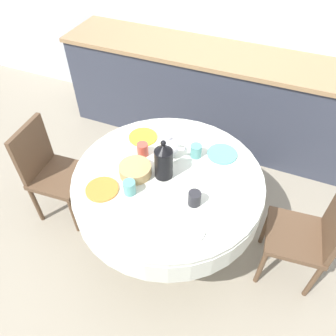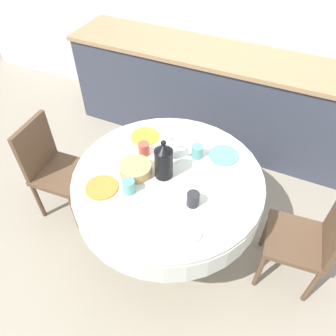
% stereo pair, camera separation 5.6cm
% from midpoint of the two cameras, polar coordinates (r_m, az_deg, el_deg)
% --- Properties ---
extents(ground_plane, '(12.00, 12.00, 0.00)m').
position_cam_midpoint_polar(ground_plane, '(2.80, 0.59, -11.82)').
color(ground_plane, '#9E937F').
extents(wall_back, '(7.00, 0.05, 2.60)m').
position_cam_midpoint_polar(wall_back, '(3.37, 14.64, 26.07)').
color(wall_back, silver).
rests_on(wall_back, ground_plane).
extents(kitchen_counter, '(3.24, 0.64, 0.96)m').
position_cam_midpoint_polar(kitchen_counter, '(3.43, 10.72, 11.61)').
color(kitchen_counter, '#383D4C').
rests_on(kitchen_counter, ground_plane).
extents(dining_table, '(1.31, 1.31, 0.74)m').
position_cam_midpoint_polar(dining_table, '(2.30, 0.70, -3.55)').
color(dining_table, tan).
rests_on(dining_table, ground_plane).
extents(chair_left, '(0.44, 0.44, 0.88)m').
position_cam_midpoint_polar(chair_left, '(2.41, 24.15, -11.08)').
color(chair_left, brown).
rests_on(chair_left, ground_plane).
extents(chair_right, '(0.43, 0.43, 0.88)m').
position_cam_midpoint_polar(chair_right, '(2.78, -18.95, 0.40)').
color(chair_right, brown).
rests_on(chair_right, ground_plane).
extents(plate_near_left, '(0.21, 0.21, 0.01)m').
position_cam_midpoint_polar(plate_near_left, '(2.17, -10.73, -3.35)').
color(plate_near_left, orange).
rests_on(plate_near_left, dining_table).
extents(cup_near_left, '(0.08, 0.08, 0.10)m').
position_cam_midpoint_polar(cup_near_left, '(2.10, -6.07, -3.20)').
color(cup_near_left, '#5BA39E').
rests_on(cup_near_left, dining_table).
extents(plate_near_right, '(0.21, 0.21, 0.01)m').
position_cam_midpoint_polar(plate_near_right, '(1.94, 3.70, -10.76)').
color(plate_near_right, white).
rests_on(plate_near_right, dining_table).
extents(cup_near_right, '(0.08, 0.08, 0.10)m').
position_cam_midpoint_polar(cup_near_right, '(2.03, 5.18, -5.43)').
color(cup_near_right, '#28282D').
rests_on(cup_near_right, dining_table).
extents(plate_far_left, '(0.21, 0.21, 0.01)m').
position_cam_midpoint_polar(plate_far_left, '(2.51, -3.39, 5.51)').
color(plate_far_left, yellow).
rests_on(plate_far_left, dining_table).
extents(cup_far_left, '(0.08, 0.08, 0.10)m').
position_cam_midpoint_polar(cup_far_left, '(2.34, -3.55, 3.36)').
color(cup_far_left, '#CC4C3D').
rests_on(cup_far_left, dining_table).
extents(plate_far_right, '(0.21, 0.21, 0.01)m').
position_cam_midpoint_polar(plate_far_right, '(2.38, 10.31, 2.17)').
color(plate_far_right, '#60BCB7').
rests_on(plate_far_right, dining_table).
extents(cup_far_right, '(0.08, 0.08, 0.10)m').
position_cam_midpoint_polar(cup_far_right, '(2.33, 5.78, 2.86)').
color(cup_far_right, '#5BA39E').
rests_on(cup_far_right, dining_table).
extents(coffee_carafe, '(0.12, 0.12, 0.31)m').
position_cam_midpoint_polar(coffee_carafe, '(2.12, -0.02, 1.20)').
color(coffee_carafe, black).
rests_on(coffee_carafe, dining_table).
extents(teapot, '(0.19, 0.14, 0.18)m').
position_cam_midpoint_polar(teapot, '(2.30, 1.15, 3.66)').
color(teapot, white).
rests_on(teapot, dining_table).
extents(bread_basket, '(0.22, 0.22, 0.07)m').
position_cam_midpoint_polar(bread_basket, '(2.22, -4.96, -0.20)').
color(bread_basket, tan).
rests_on(bread_basket, dining_table).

